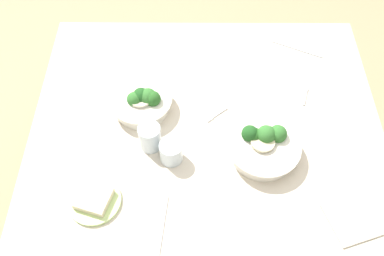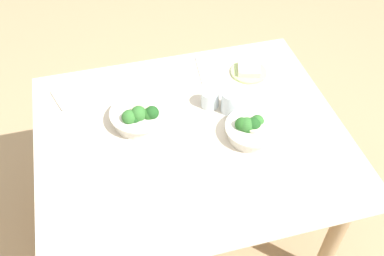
{
  "view_description": "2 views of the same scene",
  "coord_description": "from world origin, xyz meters",
  "px_view_note": "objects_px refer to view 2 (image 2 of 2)",
  "views": [
    {
      "loc": [
        0.05,
        0.92,
        1.97
      ],
      "look_at": [
        0.05,
        0.03,
        0.71
      ],
      "focal_mm": 39.89,
      "sensor_mm": 36.0,
      "label": 1
    },
    {
      "loc": [
        -0.32,
        -1.2,
        2.05
      ],
      "look_at": [
        0.01,
        0.03,
        0.71
      ],
      "focal_mm": 41.07,
      "sensor_mm": 36.0,
      "label": 2
    }
  ],
  "objects_px": {
    "broccoli_bowl_far": "(140,116)",
    "napkin_folded_upper": "(73,95)",
    "water_glass_side": "(230,102)",
    "table_knife_right": "(199,69)",
    "fork_by_far_bowl": "(185,141)",
    "bread_side_plate": "(249,71)",
    "water_glass_center": "(210,99)",
    "broccoli_bowl_near": "(252,129)",
    "table_knife_left": "(112,234)",
    "fork_by_near_bowl": "(103,178)"
  },
  "relations": [
    {
      "from": "broccoli_bowl_far",
      "to": "napkin_folded_upper",
      "type": "xyz_separation_m",
      "value": [
        -0.27,
        0.25,
        -0.04
      ]
    },
    {
      "from": "water_glass_side",
      "to": "table_knife_right",
      "type": "bearing_deg",
      "value": 100.05
    },
    {
      "from": "fork_by_far_bowl",
      "to": "table_knife_right",
      "type": "height_order",
      "value": "same"
    },
    {
      "from": "bread_side_plate",
      "to": "water_glass_side",
      "type": "xyz_separation_m",
      "value": [
        -0.17,
        -0.22,
        0.04
      ]
    },
    {
      "from": "water_glass_center",
      "to": "table_knife_right",
      "type": "height_order",
      "value": "water_glass_center"
    },
    {
      "from": "broccoli_bowl_near",
      "to": "table_knife_right",
      "type": "bearing_deg",
      "value": 101.25
    },
    {
      "from": "broccoli_bowl_near",
      "to": "napkin_folded_upper",
      "type": "relative_size",
      "value": 1.42
    },
    {
      "from": "broccoli_bowl_near",
      "to": "table_knife_left",
      "type": "height_order",
      "value": "broccoli_bowl_near"
    },
    {
      "from": "table_knife_left",
      "to": "fork_by_near_bowl",
      "type": "bearing_deg",
      "value": -63.96
    },
    {
      "from": "water_glass_center",
      "to": "table_knife_left",
      "type": "distance_m",
      "value": 0.74
    },
    {
      "from": "fork_by_far_bowl",
      "to": "fork_by_near_bowl",
      "type": "relative_size",
      "value": 0.83
    },
    {
      "from": "fork_by_far_bowl",
      "to": "napkin_folded_upper",
      "type": "distance_m",
      "value": 0.59
    },
    {
      "from": "table_knife_right",
      "to": "napkin_folded_upper",
      "type": "distance_m",
      "value": 0.61
    },
    {
      "from": "bread_side_plate",
      "to": "fork_by_near_bowl",
      "type": "height_order",
      "value": "bread_side_plate"
    },
    {
      "from": "broccoli_bowl_near",
      "to": "fork_by_far_bowl",
      "type": "bearing_deg",
      "value": 172.8
    },
    {
      "from": "broccoli_bowl_near",
      "to": "napkin_folded_upper",
      "type": "distance_m",
      "value": 0.83
    },
    {
      "from": "water_glass_center",
      "to": "fork_by_far_bowl",
      "type": "bearing_deg",
      "value": -130.63
    },
    {
      "from": "fork_by_far_bowl",
      "to": "fork_by_near_bowl",
      "type": "bearing_deg",
      "value": 157.41
    },
    {
      "from": "bread_side_plate",
      "to": "water_glass_center",
      "type": "relative_size",
      "value": 2.18
    },
    {
      "from": "table_knife_left",
      "to": "water_glass_side",
      "type": "bearing_deg",
      "value": -114.61
    },
    {
      "from": "table_knife_right",
      "to": "water_glass_side",
      "type": "bearing_deg",
      "value": -164.15
    },
    {
      "from": "bread_side_plate",
      "to": "broccoli_bowl_near",
      "type": "bearing_deg",
      "value": -108.48
    },
    {
      "from": "fork_by_far_bowl",
      "to": "table_knife_left",
      "type": "bearing_deg",
      "value": -173.87
    },
    {
      "from": "napkin_folded_upper",
      "to": "broccoli_bowl_far",
      "type": "bearing_deg",
      "value": -42.99
    },
    {
      "from": "broccoli_bowl_near",
      "to": "broccoli_bowl_far",
      "type": "bearing_deg",
      "value": 156.0
    },
    {
      "from": "table_knife_right",
      "to": "broccoli_bowl_near",
      "type": "bearing_deg",
      "value": -162.94
    },
    {
      "from": "water_glass_center",
      "to": "fork_by_far_bowl",
      "type": "distance_m",
      "value": 0.25
    },
    {
      "from": "bread_side_plate",
      "to": "fork_by_near_bowl",
      "type": "bearing_deg",
      "value": -148.79
    },
    {
      "from": "water_glass_center",
      "to": "fork_by_near_bowl",
      "type": "height_order",
      "value": "water_glass_center"
    },
    {
      "from": "fork_by_near_bowl",
      "to": "table_knife_right",
      "type": "height_order",
      "value": "same"
    },
    {
      "from": "broccoli_bowl_near",
      "to": "water_glass_center",
      "type": "distance_m",
      "value": 0.25
    },
    {
      "from": "broccoli_bowl_far",
      "to": "fork_by_near_bowl",
      "type": "distance_m",
      "value": 0.33
    },
    {
      "from": "water_glass_side",
      "to": "fork_by_near_bowl",
      "type": "height_order",
      "value": "water_glass_side"
    },
    {
      "from": "fork_by_far_bowl",
      "to": "fork_by_near_bowl",
      "type": "height_order",
      "value": "same"
    },
    {
      "from": "bread_side_plate",
      "to": "table_knife_left",
      "type": "distance_m",
      "value": 1.03
    },
    {
      "from": "fork_by_far_bowl",
      "to": "table_knife_left",
      "type": "height_order",
      "value": "same"
    },
    {
      "from": "water_glass_side",
      "to": "fork_by_far_bowl",
      "type": "xyz_separation_m",
      "value": [
        -0.23,
        -0.13,
        -0.05
      ]
    },
    {
      "from": "broccoli_bowl_far",
      "to": "broccoli_bowl_near",
      "type": "height_order",
      "value": "broccoli_bowl_far"
    },
    {
      "from": "broccoli_bowl_far",
      "to": "table_knife_right",
      "type": "relative_size",
      "value": 1.21
    },
    {
      "from": "fork_by_near_bowl",
      "to": "table_knife_right",
      "type": "distance_m",
      "value": 0.76
    },
    {
      "from": "bread_side_plate",
      "to": "table_knife_left",
      "type": "relative_size",
      "value": 0.79
    },
    {
      "from": "broccoli_bowl_far",
      "to": "fork_by_near_bowl",
      "type": "height_order",
      "value": "broccoli_bowl_far"
    },
    {
      "from": "water_glass_side",
      "to": "fork_by_near_bowl",
      "type": "relative_size",
      "value": 0.99
    },
    {
      "from": "broccoli_bowl_far",
      "to": "fork_by_far_bowl",
      "type": "height_order",
      "value": "broccoli_bowl_far"
    },
    {
      "from": "broccoli_bowl_near",
      "to": "fork_by_near_bowl",
      "type": "distance_m",
      "value": 0.63
    },
    {
      "from": "bread_side_plate",
      "to": "water_glass_center",
      "type": "height_order",
      "value": "water_glass_center"
    },
    {
      "from": "fork_by_far_bowl",
      "to": "broccoli_bowl_far",
      "type": "bearing_deg",
      "value": 96.08
    },
    {
      "from": "broccoli_bowl_far",
      "to": "fork_by_near_bowl",
      "type": "bearing_deg",
      "value": -126.42
    },
    {
      "from": "bread_side_plate",
      "to": "water_glass_side",
      "type": "bearing_deg",
      "value": -127.32
    },
    {
      "from": "fork_by_far_bowl",
      "to": "table_knife_left",
      "type": "distance_m",
      "value": 0.5
    }
  ]
}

